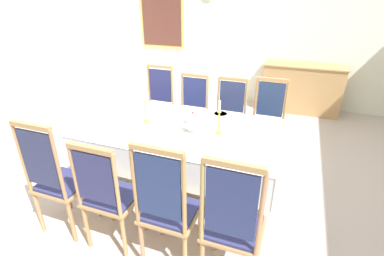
% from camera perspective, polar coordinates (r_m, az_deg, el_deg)
% --- Properties ---
extents(ground, '(7.74, 6.02, 0.04)m').
position_cam_1_polar(ground, '(3.72, -0.44, -9.34)').
color(ground, beige).
extents(back_wall, '(7.74, 0.08, 3.47)m').
position_cam_1_polar(back_wall, '(6.02, 10.62, 21.48)').
color(back_wall, white).
rests_on(back_wall, ground).
extents(dining_table, '(2.12, 1.21, 0.77)m').
position_cam_1_polar(dining_table, '(3.15, -2.19, -1.19)').
color(dining_table, tan).
rests_on(dining_table, ground).
extents(tablecloth, '(2.14, 1.23, 0.34)m').
position_cam_1_polar(tablecloth, '(3.15, -2.19, -1.29)').
color(tablecloth, white).
rests_on(tablecloth, dining_table).
extents(chair_south_a, '(0.44, 0.42, 1.18)m').
position_cam_1_polar(chair_south_a, '(2.89, -25.29, -8.89)').
color(chair_south_a, tan).
rests_on(chair_south_a, ground).
extents(chair_north_a, '(0.44, 0.42, 1.14)m').
position_cam_1_polar(chair_north_a, '(4.34, -6.83, 4.69)').
color(chair_north_a, tan).
rests_on(chair_north_a, ground).
extents(chair_south_b, '(0.44, 0.42, 1.08)m').
position_cam_1_polar(chair_south_b, '(2.59, -16.24, -12.36)').
color(chair_south_b, '#AB8C48').
rests_on(chair_south_b, ground).
extents(chair_north_b, '(0.44, 0.42, 1.06)m').
position_cam_1_polar(chair_north_b, '(4.14, -0.10, 3.45)').
color(chair_north_b, '#A48454').
rests_on(chair_north_b, ground).
extents(chair_south_c, '(0.44, 0.42, 1.18)m').
position_cam_1_polar(chair_south_c, '(2.33, -4.97, -15.17)').
color(chair_south_c, tan).
rests_on(chair_south_c, ground).
extents(chair_north_c, '(0.44, 0.42, 1.06)m').
position_cam_1_polar(chair_north_c, '(4.00, 7.30, 2.40)').
color(chair_north_c, '#B57F50').
rests_on(chair_north_c, ground).
extents(chair_south_d, '(0.44, 0.42, 1.18)m').
position_cam_1_polar(chair_south_d, '(2.20, 8.03, -18.14)').
color(chair_south_d, '#B7834E').
rests_on(chair_south_d, ground).
extents(chair_north_d, '(0.44, 0.42, 1.10)m').
position_cam_1_polar(chair_north_d, '(3.93, 14.69, 1.52)').
color(chair_north_d, tan).
rests_on(chair_north_d, ground).
extents(soup_tureen, '(0.25, 0.25, 0.21)m').
position_cam_1_polar(soup_tureen, '(3.03, 0.12, 1.39)').
color(soup_tureen, white).
rests_on(soup_tureen, tablecloth).
extents(candlestick_west, '(0.07, 0.07, 0.37)m').
position_cam_1_polar(candlestick_west, '(3.23, -9.18, 3.62)').
color(candlestick_west, gold).
rests_on(candlestick_west, tablecloth).
extents(candlestick_east, '(0.07, 0.07, 0.36)m').
position_cam_1_polar(candlestick_east, '(2.93, 5.35, 1.44)').
color(candlestick_east, gold).
rests_on(candlestick_east, tablecloth).
extents(bowl_near_left, '(0.19, 0.19, 0.04)m').
position_cam_1_polar(bowl_near_left, '(3.40, 5.67, 2.64)').
color(bowl_near_left, white).
rests_on(bowl_near_left, tablecloth).
extents(bowl_near_right, '(0.19, 0.19, 0.04)m').
position_cam_1_polar(bowl_near_right, '(3.32, 12.25, 1.60)').
color(bowl_near_right, white).
rests_on(bowl_near_right, tablecloth).
extents(spoon_primary, '(0.04, 0.18, 0.01)m').
position_cam_1_polar(spoon_primary, '(3.41, 7.73, 2.26)').
color(spoon_primary, gold).
rests_on(spoon_primary, tablecloth).
extents(spoon_secondary, '(0.05, 0.18, 0.01)m').
position_cam_1_polar(spoon_secondary, '(3.34, 14.49, 1.16)').
color(spoon_secondary, gold).
rests_on(spoon_secondary, tablecloth).
extents(sideboard, '(1.44, 0.48, 0.90)m').
position_cam_1_polar(sideboard, '(5.83, 20.79, 7.31)').
color(sideboard, '#AD8452').
rests_on(sideboard, ground).
extents(framed_painting, '(0.97, 0.05, 1.48)m').
position_cam_1_polar(framed_painting, '(6.51, -6.04, 22.07)').
color(framed_painting, '#D1B251').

